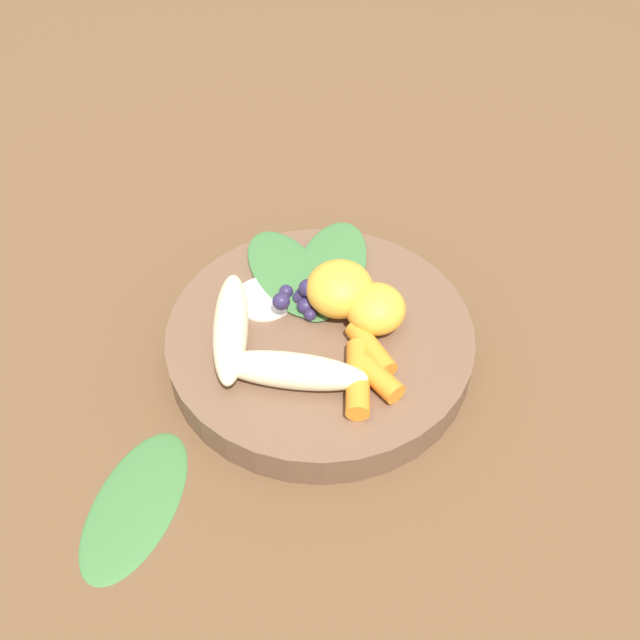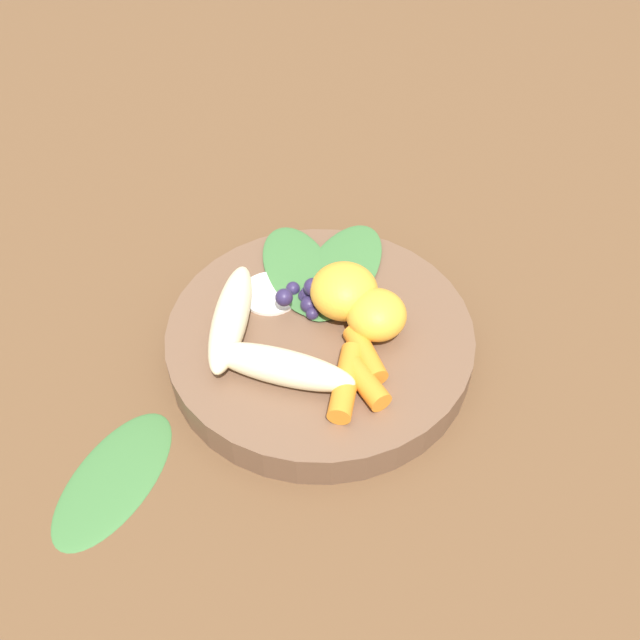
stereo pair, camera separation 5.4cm
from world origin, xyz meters
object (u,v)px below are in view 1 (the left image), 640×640
at_px(banana_peeled_right, 231,327).
at_px(orange_segment_near, 340,289).
at_px(bowl, 320,341).
at_px(banana_peeled_left, 295,372).
at_px(kale_leaf_stray, 135,502).

relative_size(banana_peeled_right, orange_segment_near, 2.09).
height_order(bowl, orange_segment_near, orange_segment_near).
bearing_deg(banana_peeled_left, kale_leaf_stray, -134.74).
bearing_deg(bowl, orange_segment_near, -11.10).
xyz_separation_m(bowl, banana_peeled_right, (-0.03, 0.06, 0.03)).
distance_m(banana_peeled_left, kale_leaf_stray, 0.14).
bearing_deg(banana_peeled_right, kale_leaf_stray, -27.53).
xyz_separation_m(orange_segment_near, kale_leaf_stray, (-0.20, 0.07, -0.05)).
distance_m(bowl, kale_leaf_stray, 0.19).
distance_m(banana_peeled_left, orange_segment_near, 0.09).
relative_size(orange_segment_near, kale_leaf_stray, 0.45).
bearing_deg(orange_segment_near, bowl, 168.90).
relative_size(banana_peeled_left, banana_peeled_right, 1.00).
xyz_separation_m(bowl, orange_segment_near, (0.03, -0.01, 0.03)).
xyz_separation_m(banana_peeled_left, orange_segment_near, (0.08, -0.00, 0.01)).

